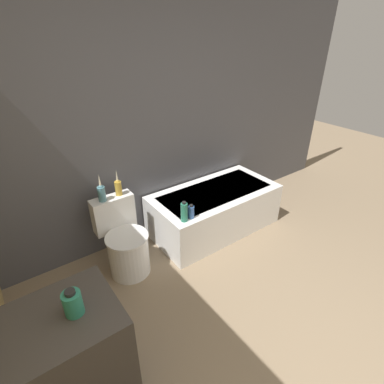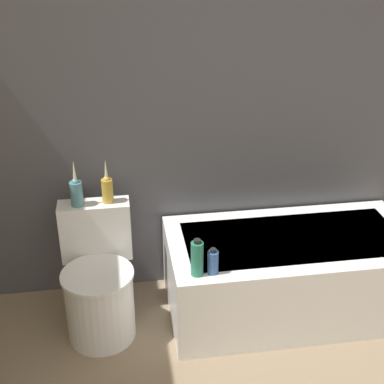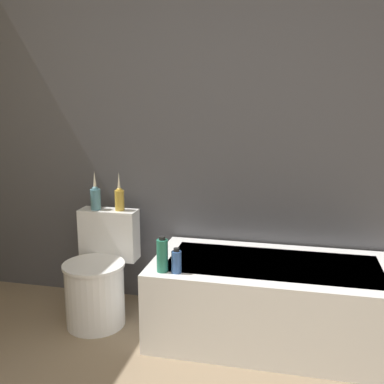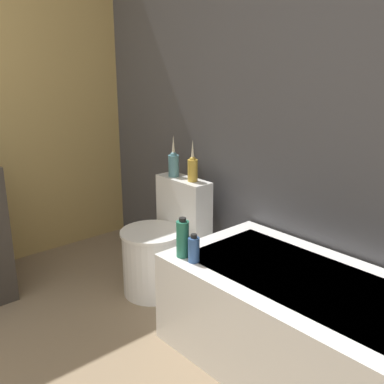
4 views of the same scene
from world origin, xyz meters
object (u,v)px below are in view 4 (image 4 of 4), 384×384
at_px(toilet, 161,247).
at_px(vase_silver, 193,168).
at_px(shampoo_bottle_tall, 183,238).
at_px(vase_gold, 174,163).
at_px(bathtub, 312,329).
at_px(shampoo_bottle_short, 194,249).

distance_m(toilet, vase_silver, 0.57).
xyz_separation_m(toilet, shampoo_bottle_tall, (0.53, -0.26, 0.30)).
distance_m(vase_gold, vase_silver, 0.17).
distance_m(bathtub, shampoo_bottle_tall, 0.77).
bearing_deg(toilet, vase_gold, 114.42).
bearing_deg(shampoo_bottle_tall, toilet, 154.13).
bearing_deg(vase_gold, vase_silver, 5.33).
bearing_deg(vase_silver, shampoo_bottle_short, -41.12).
distance_m(bathtub, vase_silver, 1.23).
relative_size(bathtub, vase_gold, 5.40).
relative_size(bathtub, shampoo_bottle_tall, 6.94).
bearing_deg(toilet, shampoo_bottle_tall, -25.87).
xyz_separation_m(bathtub, vase_gold, (-1.25, 0.17, 0.57)).
bearing_deg(vase_silver, toilet, -112.72).
bearing_deg(vase_gold, shampoo_bottle_tall, -35.94).
relative_size(vase_silver, shampoo_bottle_short, 1.80).
bearing_deg(vase_silver, shampoo_bottle_tall, -46.19).
distance_m(vase_gold, shampoo_bottle_tall, 0.80).
distance_m(vase_gold, shampoo_bottle_short, 0.87).
height_order(shampoo_bottle_tall, shampoo_bottle_short, shampoo_bottle_tall).
xyz_separation_m(bathtub, shampoo_bottle_short, (-0.54, -0.28, 0.32)).
bearing_deg(shampoo_bottle_short, bathtub, 27.19).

